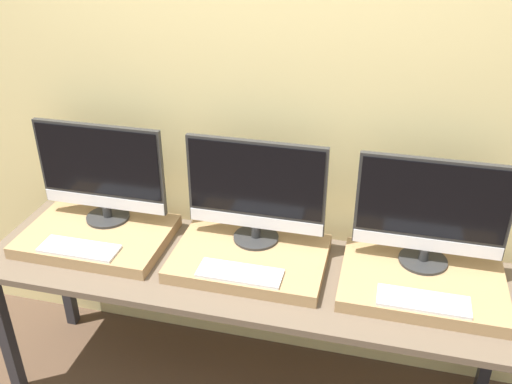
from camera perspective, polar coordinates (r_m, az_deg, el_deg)
wall_back at (r=2.39m, az=1.31°, el=8.94°), size 8.00×0.04×2.60m
workbench at (r=2.39m, az=-0.88°, el=-9.00°), size 2.21×0.61×0.71m
wooden_riser_left at (r=2.60m, az=-15.58°, el=-4.26°), size 0.62×0.43×0.05m
monitor_left at (r=2.55m, az=-15.23°, el=2.02°), size 0.58×0.19×0.45m
keyboard_left at (r=2.48m, az=-17.27°, el=-5.40°), size 0.33×0.12×0.01m
wooden_riser_center at (r=2.37m, az=-0.65°, el=-6.64°), size 0.62×0.43×0.05m
monitor_center at (r=2.31m, az=-0.01°, el=0.23°), size 0.58×0.19×0.45m
keyboard_center at (r=2.23m, az=-1.62°, el=-8.08°), size 0.33×0.12×0.01m
wooden_riser_right at (r=2.32m, az=16.25°, el=-8.78°), size 0.62×0.43×0.05m
monitor_right at (r=2.27m, az=17.15°, el=-1.81°), size 0.58×0.19×0.45m
keyboard_right at (r=2.19m, az=16.40°, el=-10.40°), size 0.33×0.12×0.01m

